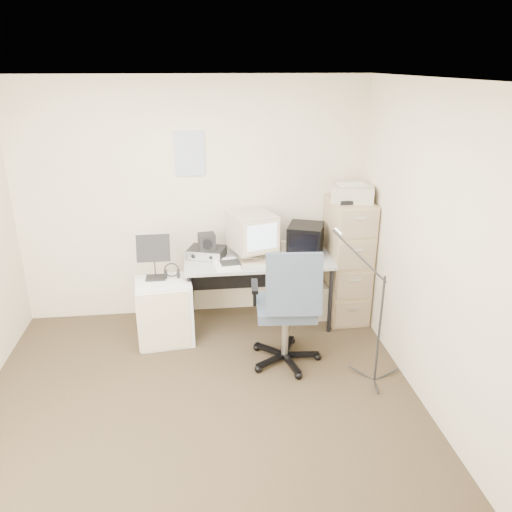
{
  "coord_description": "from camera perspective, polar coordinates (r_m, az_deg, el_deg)",
  "views": [
    {
      "loc": [
        0.05,
        -3.26,
        2.6
      ],
      "look_at": [
        0.55,
        0.95,
        0.95
      ],
      "focal_mm": 35.0,
      "sensor_mm": 36.0,
      "label": 1
    }
  ],
  "objects": [
    {
      "name": "desk",
      "position": [
        5.25,
        0.22,
        -3.95
      ],
      "size": [
        1.5,
        0.7,
        0.73
      ],
      "primitive_type": "cube",
      "color": "#BBBBBB",
      "rests_on": "floor"
    },
    {
      "name": "wall_right",
      "position": [
        3.94,
        20.1,
        -0.14
      ],
      "size": [
        0.02,
        3.6,
        2.5
      ],
      "primitive_type": "cube",
      "color": "beige",
      "rests_on": "ground"
    },
    {
      "name": "desk_speaker",
      "position": [
        5.21,
        3.24,
        0.99
      ],
      "size": [
        0.07,
        0.07,
        0.13
      ],
      "primitive_type": "cube",
      "rotation": [
        0.0,
        0.0,
        -0.03
      ],
      "color": "beige",
      "rests_on": "desk"
    },
    {
      "name": "mouse",
      "position": [
        4.94,
        3.77,
        -0.83
      ],
      "size": [
        0.09,
        0.12,
        0.03
      ],
      "primitive_type": "cube",
      "rotation": [
        0.0,
        0.0,
        -0.26
      ],
      "color": "black",
      "rests_on": "desk"
    },
    {
      "name": "wall_back",
      "position": [
        5.24,
        -7.13,
        6.17
      ],
      "size": [
        3.6,
        0.02,
        2.5
      ],
      "primitive_type": "cube",
      "color": "beige",
      "rests_on": "ground"
    },
    {
      "name": "printer",
      "position": [
        5.1,
        10.99,
        7.03
      ],
      "size": [
        0.48,
        0.4,
        0.16
      ],
      "primitive_type": "cube",
      "rotation": [
        0.0,
        0.0,
        -0.32
      ],
      "color": "tan",
      "rests_on": "filing_cabinet"
    },
    {
      "name": "wall_front",
      "position": [
        1.99,
        -6.88,
        -21.73
      ],
      "size": [
        3.6,
        0.02,
        2.5
      ],
      "primitive_type": "cube",
      "color": "beige",
      "rests_on": "ground"
    },
    {
      "name": "crt_tv",
      "position": [
        5.2,
        5.68,
        1.92
      ],
      "size": [
        0.45,
        0.46,
        0.31
      ],
      "primitive_type": "cube",
      "rotation": [
        0.0,
        0.0,
        -0.36
      ],
      "color": "black",
      "rests_on": "desk"
    },
    {
      "name": "wall_calendar",
      "position": [
        5.12,
        -7.62,
        11.53
      ],
      "size": [
        0.3,
        0.02,
        0.44
      ],
      "primitive_type": "cube",
      "color": "white",
      "rests_on": "wall_back"
    },
    {
      "name": "office_chair",
      "position": [
        4.48,
        3.42,
        -5.63
      ],
      "size": [
        0.72,
        0.72,
        1.16
      ],
      "primitive_type": "cube",
      "rotation": [
        0.0,
        0.0,
        -0.08
      ],
      "color": "slate",
      "rests_on": "floor"
    },
    {
      "name": "mic_stand",
      "position": [
        4.29,
        14.1,
        -6.46
      ],
      "size": [
        0.03,
        0.03,
        1.3
      ],
      "primitive_type": "cylinder",
      "rotation": [
        0.0,
        0.0,
        2.25
      ],
      "color": "black",
      "rests_on": "floor"
    },
    {
      "name": "music_stand",
      "position": [
        4.85,
        -11.57,
        -0.04
      ],
      "size": [
        0.34,
        0.22,
        0.46
      ],
      "primitive_type": "cube",
      "rotation": [
        0.0,
        0.0,
        -0.17
      ],
      "color": "black",
      "rests_on": "side_cart"
    },
    {
      "name": "radio_receiver",
      "position": [
        5.13,
        -5.64,
        0.41
      ],
      "size": [
        0.42,
        0.36,
        0.1
      ],
      "primitive_type": "cube",
      "rotation": [
        0.0,
        0.0,
        -0.32
      ],
      "color": "black",
      "rests_on": "desk"
    },
    {
      "name": "keyboard",
      "position": [
        4.95,
        -0.15,
        -0.77
      ],
      "size": [
        0.41,
        0.18,
        0.02
      ],
      "primitive_type": "cube",
      "rotation": [
        0.0,
        0.0,
        -0.1
      ],
      "color": "tan",
      "rests_on": "desk"
    },
    {
      "name": "filing_cabinet",
      "position": [
        5.35,
        10.34,
        -0.47
      ],
      "size": [
        0.4,
        0.6,
        1.3
      ],
      "primitive_type": "cube",
      "color": "tan",
      "rests_on": "floor"
    },
    {
      "name": "side_cart",
      "position": [
        4.99,
        -10.35,
        -6.25
      ],
      "size": [
        0.56,
        0.47,
        0.64
      ],
      "primitive_type": "cube",
      "rotation": [
        0.0,
        0.0,
        0.11
      ],
      "color": "white",
      "rests_on": "floor"
    },
    {
      "name": "radio_speaker",
      "position": [
        5.05,
        -5.65,
        1.65
      ],
      "size": [
        0.18,
        0.17,
        0.16
      ],
      "primitive_type": "cube",
      "rotation": [
        0.0,
        0.0,
        0.13
      ],
      "color": "black",
      "rests_on": "radio_receiver"
    },
    {
      "name": "headphones",
      "position": [
        4.9,
        -9.6,
        -1.9
      ],
      "size": [
        0.21,
        0.21,
        0.03
      ],
      "primitive_type": "torus",
      "rotation": [
        0.0,
        0.0,
        -0.35
      ],
      "color": "black",
      "rests_on": "side_cart"
    },
    {
      "name": "papers",
      "position": [
        4.92,
        -3.42,
        -0.95
      ],
      "size": [
        0.27,
        0.35,
        0.02
      ],
      "primitive_type": "cube",
      "rotation": [
        0.0,
        0.0,
        0.12
      ],
      "color": "white",
      "rests_on": "desk"
    },
    {
      "name": "pc_tower",
      "position": [
        5.53,
        6.79,
        -4.71
      ],
      "size": [
        0.19,
        0.41,
        0.38
      ],
      "primitive_type": "cube",
      "rotation": [
        0.0,
        0.0,
        0.01
      ],
      "color": "tan",
      "rests_on": "floor"
    },
    {
      "name": "crt_monitor",
      "position": [
        5.07,
        -0.42,
        2.36
      ],
      "size": [
        0.53,
        0.54,
        0.45
      ],
      "primitive_type": "cube",
      "rotation": [
        0.0,
        0.0,
        0.33
      ],
      "color": "tan",
      "rests_on": "desk"
    },
    {
      "name": "ceiling",
      "position": [
        3.26,
        -8.11,
        19.3
      ],
      "size": [
        3.6,
        3.6,
        0.01
      ],
      "primitive_type": "cube",
      "color": "white",
      "rests_on": "ground"
    },
    {
      "name": "floor",
      "position": [
        4.17,
        -6.26,
        -17.52
      ],
      "size": [
        3.6,
        3.6,
        0.01
      ],
      "primitive_type": "cube",
      "color": "#392C1B",
      "rests_on": "ground"
    }
  ]
}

